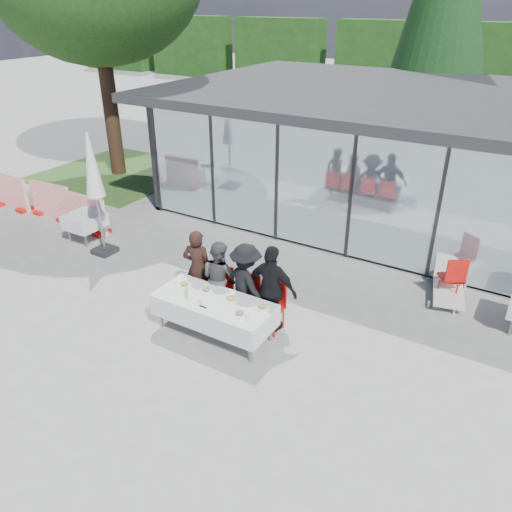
{
  "coord_description": "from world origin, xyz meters",
  "views": [
    {
      "loc": [
        4.72,
        -6.32,
        5.64
      ],
      "look_at": [
        0.18,
        1.2,
        1.08
      ],
      "focal_mm": 35.0,
      "sensor_mm": 36.0,
      "label": 1
    }
  ],
  "objects_px": {
    "plate_extra": "(240,313)",
    "spare_table_left": "(85,221)",
    "diner_chair_a": "(200,280)",
    "juice_bottle": "(187,292)",
    "diner_b": "(219,277)",
    "lounger": "(449,284)",
    "diner_chair_c": "(248,295)",
    "diner_d": "(272,289)",
    "diner_c": "(246,284)",
    "market_umbrella": "(93,174)",
    "diner_chair_b": "(221,286)",
    "folded_eyeglasses": "(203,307)",
    "diner_a": "(198,268)",
    "plate_a": "(185,284)",
    "plate_b": "(206,290)",
    "plate_d": "(262,307)",
    "dining_table": "(214,310)",
    "spare_chair_b": "(453,276)",
    "diner_chair_d": "(273,303)",
    "plate_c": "(230,299)"
  },
  "relations": [
    {
      "from": "plate_extra",
      "to": "spare_table_left",
      "type": "distance_m",
      "value": 6.12
    },
    {
      "from": "diner_chair_a",
      "to": "juice_bottle",
      "type": "distance_m",
      "value": 1.0
    },
    {
      "from": "diner_b",
      "to": "spare_table_left",
      "type": "height_order",
      "value": "diner_b"
    },
    {
      "from": "diner_chair_a",
      "to": "lounger",
      "type": "distance_m",
      "value": 5.23
    },
    {
      "from": "diner_chair_c",
      "to": "diner_d",
      "type": "height_order",
      "value": "diner_d"
    },
    {
      "from": "diner_c",
      "to": "market_umbrella",
      "type": "bearing_deg",
      "value": 11.05
    },
    {
      "from": "diner_chair_b",
      "to": "lounger",
      "type": "bearing_deg",
      "value": 37.95
    },
    {
      "from": "diner_b",
      "to": "lounger",
      "type": "xyz_separation_m",
      "value": [
        3.79,
        3.01,
        -0.51
      ]
    },
    {
      "from": "diner_chair_c",
      "to": "folded_eyeglasses",
      "type": "height_order",
      "value": "diner_chair_c"
    },
    {
      "from": "spare_table_left",
      "to": "diner_c",
      "type": "bearing_deg",
      "value": -9.54
    },
    {
      "from": "diner_a",
      "to": "diner_b",
      "type": "xyz_separation_m",
      "value": [
        0.52,
        0.0,
        -0.06
      ]
    },
    {
      "from": "lounger",
      "to": "diner_b",
      "type": "bearing_deg",
      "value": -141.5
    },
    {
      "from": "plate_a",
      "to": "plate_extra",
      "type": "xyz_separation_m",
      "value": [
        1.43,
        -0.29,
        0.0
      ]
    },
    {
      "from": "plate_b",
      "to": "plate_d",
      "type": "height_order",
      "value": "same"
    },
    {
      "from": "dining_table",
      "to": "diner_chair_a",
      "type": "bearing_deg",
      "value": 139.45
    },
    {
      "from": "plate_b",
      "to": "plate_extra",
      "type": "distance_m",
      "value": 1.02
    },
    {
      "from": "diner_a",
      "to": "market_umbrella",
      "type": "relative_size",
      "value": 0.55
    },
    {
      "from": "diner_chair_a",
      "to": "juice_bottle",
      "type": "height_order",
      "value": "diner_chair_a"
    },
    {
      "from": "diner_c",
      "to": "market_umbrella",
      "type": "xyz_separation_m",
      "value": [
        -4.55,
        0.65,
        1.21
      ]
    },
    {
      "from": "diner_d",
      "to": "spare_chair_b",
      "type": "relative_size",
      "value": 1.79
    },
    {
      "from": "diner_c",
      "to": "spare_chair_b",
      "type": "height_order",
      "value": "diner_c"
    },
    {
      "from": "folded_eyeglasses",
      "to": "lounger",
      "type": "distance_m",
      "value": 5.31
    },
    {
      "from": "lounger",
      "to": "diner_d",
      "type": "bearing_deg",
      "value": -130.87
    },
    {
      "from": "plate_a",
      "to": "plate_b",
      "type": "relative_size",
      "value": 1.0
    },
    {
      "from": "diner_d",
      "to": "plate_extra",
      "type": "relative_size",
      "value": 6.99
    },
    {
      "from": "diner_d",
      "to": "lounger",
      "type": "distance_m",
      "value": 4.03
    },
    {
      "from": "diner_chair_d",
      "to": "juice_bottle",
      "type": "xyz_separation_m",
      "value": [
        -1.33,
        -0.89,
        0.29
      ]
    },
    {
      "from": "diner_b",
      "to": "diner_chair_c",
      "type": "height_order",
      "value": "diner_b"
    },
    {
      "from": "diner_chair_d",
      "to": "plate_b",
      "type": "xyz_separation_m",
      "value": [
        -1.12,
        -0.56,
        0.24
      ]
    },
    {
      "from": "diner_chair_c",
      "to": "folded_eyeglasses",
      "type": "distance_m",
      "value": 1.1
    },
    {
      "from": "diner_chair_b",
      "to": "diner_d",
      "type": "relative_size",
      "value": 0.56
    },
    {
      "from": "diner_c",
      "to": "plate_c",
      "type": "bearing_deg",
      "value": 109.21
    },
    {
      "from": "diner_b",
      "to": "diner_chair_a",
      "type": "bearing_deg",
      "value": 4.42
    },
    {
      "from": "plate_c",
      "to": "market_umbrella",
      "type": "height_order",
      "value": "market_umbrella"
    },
    {
      "from": "diner_chair_c",
      "to": "spare_table_left",
      "type": "height_order",
      "value": "diner_chair_c"
    },
    {
      "from": "diner_chair_b",
      "to": "lounger",
      "type": "relative_size",
      "value": 0.68
    },
    {
      "from": "diner_chair_a",
      "to": "lounger",
      "type": "bearing_deg",
      "value": 34.45
    },
    {
      "from": "diner_a",
      "to": "plate_b",
      "type": "relative_size",
      "value": 6.65
    },
    {
      "from": "diner_b",
      "to": "diner_chair_b",
      "type": "bearing_deg",
      "value": -79.12
    },
    {
      "from": "dining_table",
      "to": "market_umbrella",
      "type": "relative_size",
      "value": 0.75
    },
    {
      "from": "spare_chair_b",
      "to": "plate_extra",
      "type": "bearing_deg",
      "value": -127.46
    },
    {
      "from": "plate_c",
      "to": "diner_a",
      "type": "bearing_deg",
      "value": 154.74
    },
    {
      "from": "diner_d",
      "to": "plate_d",
      "type": "xyz_separation_m",
      "value": [
        0.07,
        -0.47,
        -0.09
      ]
    },
    {
      "from": "plate_c",
      "to": "spare_table_left",
      "type": "bearing_deg",
      "value": 165.09
    },
    {
      "from": "plate_b",
      "to": "diner_chair_b",
      "type": "bearing_deg",
      "value": 95.86
    },
    {
      "from": "diner_chair_b",
      "to": "juice_bottle",
      "type": "relative_size",
      "value": 5.94
    },
    {
      "from": "spare_chair_b",
      "to": "dining_table",
      "type": "bearing_deg",
      "value": -134.59
    },
    {
      "from": "diner_chair_d",
      "to": "plate_extra",
      "type": "height_order",
      "value": "diner_chair_d"
    },
    {
      "from": "diner_chair_b",
      "to": "diner_d",
      "type": "xyz_separation_m",
      "value": [
        1.18,
        -0.06,
        0.33
      ]
    },
    {
      "from": "diner_a",
      "to": "spare_chair_b",
      "type": "xyz_separation_m",
      "value": [
        4.38,
        2.86,
        -0.29
      ]
    }
  ]
}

